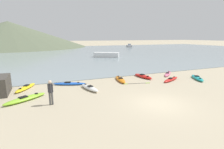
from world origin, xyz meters
The scene contains 16 objects.
ground_plane centered at (0.00, 0.00, 0.00)m, with size 400.00×400.00×0.00m, color tan.
bay_water centered at (0.00, 43.72, 0.03)m, with size 160.00×70.00×0.06m, color gray.
far_hill_right centered at (-19.59, 83.02, 5.74)m, with size 68.69×68.69×11.49m, color #5B664C.
kayak_on_sand_0 centered at (5.43, 5.00, 0.14)m, with size 3.07×1.88×0.32m.
kayak_on_sand_1 centered at (-3.62, 5.15, 0.17)m, with size 1.29×2.81×0.39m.
kayak_on_sand_2 centered at (0.31, 7.04, 0.16)m, with size 1.25×3.16×0.37m.
kayak_on_sand_3 centered at (-8.93, 7.53, 0.15)m, with size 1.93×2.93×0.34m.
kayak_on_sand_4 centered at (-8.76, 4.33, 0.15)m, with size 3.12×2.38×0.35m.
kayak_on_sand_5 centered at (7.11, 7.53, 0.13)m, with size 2.90×2.72×0.31m.
kayak_on_sand_6 centered at (-5.04, 7.46, 0.13)m, with size 3.22×1.73×0.29m.
kayak_on_sand_7 centered at (8.52, 4.32, 0.17)m, with size 2.07×2.98×0.38m.
kayak_on_sand_8 centered at (3.36, 7.32, 0.17)m, with size 1.17×2.93×0.39m.
person_near_foreground centered at (-7.03, 2.72, 1.01)m, with size 0.36×0.31×1.76m.
moored_boat_0 centered at (6.70, 28.12, 0.59)m, with size 5.89×4.53×1.06m.
moored_boat_1 centered at (30.68, 62.02, 0.58)m, with size 3.47×5.80×1.48m.
loose_paddle centered at (1.36, 5.34, 0.01)m, with size 2.75×0.80×0.03m.
Camera 1 is at (-7.52, -9.51, 4.65)m, focal length 28.00 mm.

